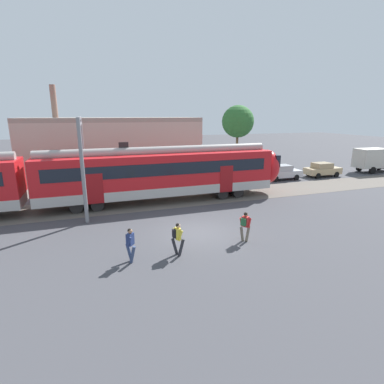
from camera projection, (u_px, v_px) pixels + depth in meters
ground_plane at (198, 233)px, 17.45m from camera, size 160.00×160.00×0.00m
track_bed at (4, 216)px, 20.39m from camera, size 80.00×4.40×0.01m
pedestrian_navy at (130, 243)px, 13.76m from camera, size 0.48×0.67×1.67m
pedestrian_yellow at (177, 236)px, 14.41m from camera, size 0.63×0.55×1.67m
pedestrian_red at (245, 224)px, 16.00m from camera, size 0.71×0.51×1.67m
parked_car_silver at (282, 172)px, 31.53m from camera, size 4.05×1.85×1.54m
parked_car_tan at (322, 170)px, 33.08m from camera, size 4.01×1.78×1.54m
box_truck at (375, 159)px, 35.45m from camera, size 5.32×2.28×2.82m
catenary_gantry at (82, 149)px, 21.01m from camera, size 0.24×6.64×6.53m
background_building at (114, 151)px, 28.99m from camera, size 16.33×5.00×9.20m
street_tree_right at (238, 122)px, 39.27m from camera, size 4.19×4.19×7.89m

